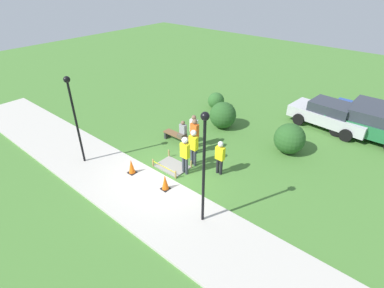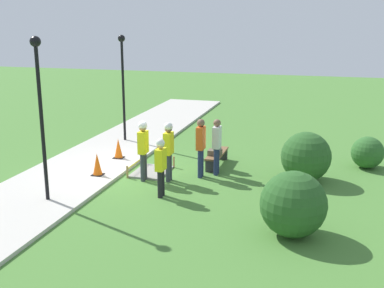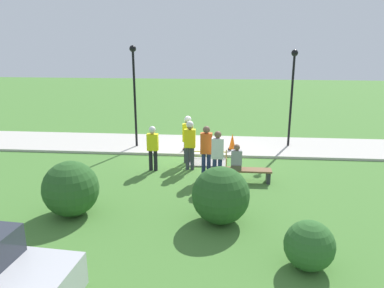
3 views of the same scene
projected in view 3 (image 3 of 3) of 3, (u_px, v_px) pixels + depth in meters
ground_plane at (202, 157)px, 15.42m from camera, size 60.00×60.00×0.00m
sidewalk at (204, 145)px, 16.89m from camera, size 28.00×3.10×0.10m
wet_concrete_patch at (208, 162)px, 14.65m from camera, size 1.49×1.11×0.40m
traffic_cone_near_patch at (232, 142)px, 15.97m from camera, size 0.34×0.34×0.69m
traffic_cone_far_patch at (187, 142)px, 15.98m from camera, size 0.34×0.34×0.70m
park_bench at (245, 173)px, 12.67m from camera, size 1.74×0.44×0.45m
person_seated_on_bench at (236, 160)px, 12.51m from camera, size 0.36×0.44×0.89m
worker_supervisor at (190, 141)px, 13.63m from camera, size 0.40×0.27×1.85m
worker_assistant at (188, 135)px, 14.37m from camera, size 0.40×0.27×1.87m
worker_trainee at (153, 145)px, 13.57m from camera, size 0.40×0.24×1.68m
bystander_in_orange_shirt at (206, 149)px, 12.78m from camera, size 0.40×0.25×1.87m
bystander_in_gray_shirt at (217, 154)px, 12.36m from camera, size 0.40×0.24×1.80m
lamppost_near at (134, 83)px, 15.84m from camera, size 0.28×0.28×4.33m
lamppost_far at (292, 85)px, 15.92m from camera, size 0.28×0.28×4.15m
shrub_rounded_near at (309, 245)px, 7.84m from camera, size 1.07×1.07×1.07m
shrub_rounded_mid at (71, 189)px, 10.19m from camera, size 1.53×1.53×1.53m
shrub_rounded_far at (221, 195)px, 9.77m from camera, size 1.53×1.53×1.53m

